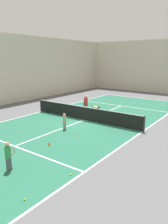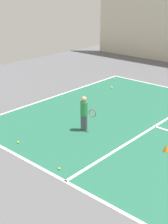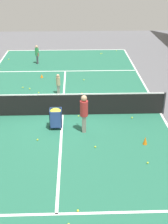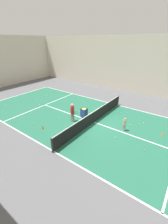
# 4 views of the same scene
# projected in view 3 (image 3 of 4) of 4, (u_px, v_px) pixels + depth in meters

# --- Properties ---
(ground_plane) EXTENTS (37.55, 37.55, 0.00)m
(ground_plane) POSITION_uv_depth(u_px,v_px,m) (63.00, 115.00, 14.65)
(ground_plane) COLOR #5B5B60
(court_playing_area) EXTENTS (9.31, 23.06, 0.00)m
(court_playing_area) POSITION_uv_depth(u_px,v_px,m) (63.00, 115.00, 14.65)
(court_playing_area) COLOR #23664C
(court_playing_area) RESTS_ON ground
(line_baseline_near) EXTENTS (9.31, 0.10, 0.00)m
(line_baseline_near) POSITION_uv_depth(u_px,v_px,m) (67.00, 50.00, 24.98)
(line_baseline_near) COLOR white
(line_baseline_near) RESTS_ON ground
(line_sideline_left) EXTENTS (0.10, 23.06, 0.00)m
(line_sideline_left) POSITION_uv_depth(u_px,v_px,m) (161.00, 113.00, 14.79)
(line_sideline_left) COLOR white
(line_sideline_left) RESTS_ON ground
(line_service_near) EXTENTS (9.31, 0.10, 0.00)m
(line_service_near) POSITION_uv_depth(u_px,v_px,m) (65.00, 71.00, 20.33)
(line_service_near) COLOR white
(line_service_near) RESTS_ON ground
(line_service_far) EXTENTS (9.31, 0.10, 0.00)m
(line_service_far) POSITION_uv_depth(u_px,v_px,m) (56.00, 214.00, 8.96)
(line_service_far) COLOR white
(line_service_far) RESTS_ON ground
(line_centre_service) EXTENTS (0.10, 12.69, 0.00)m
(line_centre_service) POSITION_uv_depth(u_px,v_px,m) (63.00, 115.00, 14.65)
(line_centre_service) COLOR white
(line_centre_service) RESTS_ON ground
(tennis_net) EXTENTS (9.61, 0.10, 1.07)m
(tennis_net) POSITION_uv_depth(u_px,v_px,m) (62.00, 104.00, 14.40)
(tennis_net) COLOR #2D2D33
(tennis_net) RESTS_ON ground
(player_near_baseline) EXTENTS (0.30, 0.58, 1.28)m
(player_near_baseline) POSITION_uv_depth(u_px,v_px,m) (37.00, 53.00, 21.49)
(player_near_baseline) COLOR #4C4C56
(player_near_baseline) RESTS_ON ground
(coach_at_net) EXTENTS (0.35, 0.66, 1.66)m
(coach_at_net) POSITION_uv_depth(u_px,v_px,m) (84.00, 111.00, 12.85)
(coach_at_net) COLOR gray
(coach_at_net) RESTS_ON ground
(child_midcourt) EXTENTS (0.28, 0.28, 1.12)m
(child_midcourt) POSITION_uv_depth(u_px,v_px,m) (58.00, 83.00, 16.67)
(child_midcourt) COLOR gray
(child_midcourt) RESTS_ON ground
(ball_cart) EXTENTS (0.51, 0.49, 0.90)m
(ball_cart) POSITION_uv_depth(u_px,v_px,m) (56.00, 115.00, 13.26)
(ball_cart) COLOR #2D478C
(ball_cart) RESTS_ON ground
(training_cone_0) EXTENTS (0.18, 0.18, 0.23)m
(training_cone_0) POSITION_uv_depth(u_px,v_px,m) (42.00, 76.00, 19.17)
(training_cone_0) COLOR orange
(training_cone_0) RESTS_ON ground
(training_cone_1) EXTENTS (0.18, 0.18, 0.33)m
(training_cone_1) POSITION_uv_depth(u_px,v_px,m) (145.00, 140.00, 12.27)
(training_cone_1) COLOR orange
(training_cone_1) RESTS_ON ground
(tennis_ball_0) EXTENTS (0.07, 0.07, 0.07)m
(tennis_ball_0) POSITION_uv_depth(u_px,v_px,m) (1.00, 105.00, 15.54)
(tennis_ball_0) COLOR yellow
(tennis_ball_0) RESTS_ON ground
(tennis_ball_1) EXTENTS (0.07, 0.07, 0.07)m
(tennis_ball_1) POSITION_uv_depth(u_px,v_px,m) (95.00, 147.00, 12.10)
(tennis_ball_1) COLOR yellow
(tennis_ball_1) RESTS_ON ground
(tennis_ball_2) EXTENTS (0.07, 0.07, 0.07)m
(tennis_ball_2) POSITION_uv_depth(u_px,v_px,m) (8.00, 51.00, 24.72)
(tennis_ball_2) COLOR yellow
(tennis_ball_2) RESTS_ON ground
(tennis_ball_3) EXTENTS (0.07, 0.07, 0.07)m
(tennis_ball_3) POSITION_uv_depth(u_px,v_px,m) (39.00, 93.00, 16.99)
(tennis_ball_3) COLOR yellow
(tennis_ball_3) RESTS_ON ground
(tennis_ball_4) EXTENTS (0.07, 0.07, 0.07)m
(tennis_ball_4) POSITION_uv_depth(u_px,v_px,m) (82.00, 93.00, 16.89)
(tennis_ball_4) COLOR yellow
(tennis_ball_4) RESTS_ON ground
(tennis_ball_5) EXTENTS (0.07, 0.07, 0.07)m
(tennis_ball_5) POSITION_uv_depth(u_px,v_px,m) (102.00, 53.00, 24.02)
(tennis_ball_5) COLOR yellow
(tennis_ball_5) RESTS_ON ground
(tennis_ball_8) EXTENTS (0.07, 0.07, 0.07)m
(tennis_ball_8) POSITION_uv_depth(u_px,v_px,m) (23.00, 87.00, 17.67)
(tennis_ball_8) COLOR yellow
(tennis_ball_8) RESTS_ON ground
(tennis_ball_9) EXTENTS (0.07, 0.07, 0.07)m
(tennis_ball_9) POSITION_uv_depth(u_px,v_px,m) (69.00, 224.00, 8.58)
(tennis_ball_9) COLOR yellow
(tennis_ball_9) RESTS_ON ground
(tennis_ball_10) EXTENTS (0.07, 0.07, 0.07)m
(tennis_ball_10) POSITION_uv_depth(u_px,v_px,m) (38.00, 140.00, 12.57)
(tennis_ball_10) COLOR yellow
(tennis_ball_10) RESTS_ON ground
(tennis_ball_11) EXTENTS (0.07, 0.07, 0.07)m
(tennis_ball_11) POSITION_uv_depth(u_px,v_px,m) (148.00, 163.00, 11.16)
(tennis_ball_11) COLOR yellow
(tennis_ball_11) RESTS_ON ground
(tennis_ball_12) EXTENTS (0.07, 0.07, 0.07)m
(tennis_ball_12) POSITION_uv_depth(u_px,v_px,m) (79.00, 116.00, 14.47)
(tennis_ball_12) COLOR yellow
(tennis_ball_12) RESTS_ON ground
(tennis_ball_13) EXTENTS (0.07, 0.07, 0.07)m
(tennis_ball_13) POSITION_uv_depth(u_px,v_px,m) (0.00, 69.00, 20.66)
(tennis_ball_13) COLOR yellow
(tennis_ball_13) RESTS_ON ground
(tennis_ball_15) EXTENTS (0.07, 0.07, 0.07)m
(tennis_ball_15) POSITION_uv_depth(u_px,v_px,m) (116.00, 51.00, 24.70)
(tennis_ball_15) COLOR yellow
(tennis_ball_15) RESTS_ON ground
(tennis_ball_19) EXTENTS (0.07, 0.07, 0.07)m
(tennis_ball_19) POSITION_uv_depth(u_px,v_px,m) (132.00, 118.00, 14.31)
(tennis_ball_19) COLOR yellow
(tennis_ball_19) RESTS_ON ground
(tennis_ball_22) EXTENTS (0.07, 0.07, 0.07)m
(tennis_ball_22) POSITION_uv_depth(u_px,v_px,m) (101.00, 54.00, 23.94)
(tennis_ball_22) COLOR yellow
(tennis_ball_22) RESTS_ON ground
(tennis_ball_23) EXTENTS (0.07, 0.07, 0.07)m
(tennis_ball_23) POSITION_uv_depth(u_px,v_px,m) (30.00, 89.00, 17.50)
(tennis_ball_23) COLOR yellow
(tennis_ball_23) RESTS_ON ground
(tennis_ball_25) EXTENTS (0.07, 0.07, 0.07)m
(tennis_ball_25) POSITION_uv_depth(u_px,v_px,m) (9.00, 59.00, 22.59)
(tennis_ball_25) COLOR yellow
(tennis_ball_25) RESTS_ON ground
(tennis_ball_26) EXTENTS (0.07, 0.07, 0.07)m
(tennis_ball_26) POSITION_uv_depth(u_px,v_px,m) (78.00, 211.00, 9.04)
(tennis_ball_26) COLOR yellow
(tennis_ball_26) RESTS_ON ground
(tennis_ball_27) EXTENTS (0.07, 0.07, 0.07)m
(tennis_ball_27) POSITION_uv_depth(u_px,v_px,m) (84.00, 80.00, 18.78)
(tennis_ball_27) COLOR yellow
(tennis_ball_27) RESTS_ON ground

